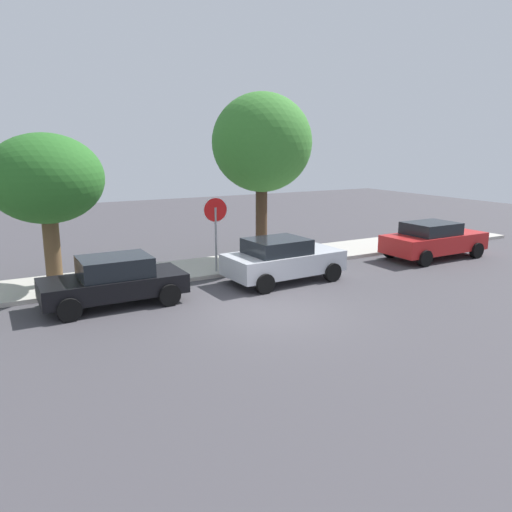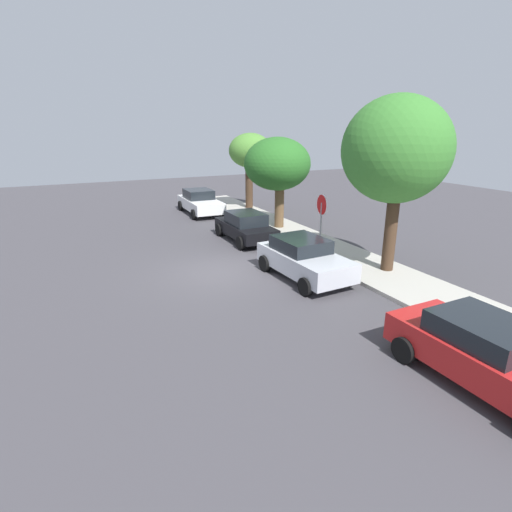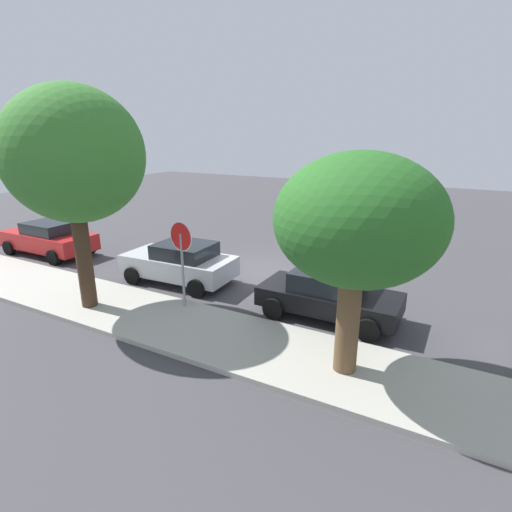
% 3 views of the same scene
% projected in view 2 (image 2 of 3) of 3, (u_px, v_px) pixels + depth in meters
% --- Properties ---
extents(ground_plane, '(60.00, 60.00, 0.00)m').
position_uv_depth(ground_plane, '(220.00, 271.00, 15.66)').
color(ground_plane, '#423F44').
extents(sidewalk_curb, '(32.00, 2.72, 0.14)m').
position_uv_depth(sidewalk_curb, '(332.00, 252.00, 17.88)').
color(sidewalk_curb, '#B2ADA3').
rests_on(sidewalk_curb, ground_plane).
extents(stop_sign, '(0.88, 0.13, 2.78)m').
position_uv_depth(stop_sign, '(321.00, 214.00, 16.59)').
color(stop_sign, gray).
rests_on(stop_sign, ground_plane).
extents(parked_car_silver, '(4.09, 2.21, 1.49)m').
position_uv_depth(parked_car_silver, '(304.00, 258.00, 14.80)').
color(parked_car_silver, silver).
rests_on(parked_car_silver, ground_plane).
extents(parked_car_black, '(4.05, 1.97, 1.42)m').
position_uv_depth(parked_car_black, '(246.00, 226.00, 19.69)').
color(parked_car_black, black).
rests_on(parked_car_black, ground_plane).
extents(parked_car_red, '(4.43, 2.08, 1.49)m').
position_uv_depth(parked_car_red, '(489.00, 354.00, 8.58)').
color(parked_car_red, red).
rests_on(parked_car_red, ground_plane).
extents(parked_car_white, '(4.61, 2.12, 1.52)m').
position_uv_depth(parked_car_white, '(200.00, 202.00, 25.87)').
color(parked_car_white, white).
rests_on(parked_car_white, ground_plane).
extents(street_tree_near_corner, '(3.84, 3.84, 6.52)m').
position_uv_depth(street_tree_near_corner, '(396.00, 151.00, 14.09)').
color(street_tree_near_corner, '#422D1E').
rests_on(street_tree_near_corner, ground_plane).
extents(street_tree_mid_block, '(2.82, 2.82, 5.03)m').
position_uv_depth(street_tree_mid_block, '(250.00, 152.00, 26.09)').
color(street_tree_mid_block, '#422D1E').
rests_on(street_tree_mid_block, ground_plane).
extents(street_tree_far, '(3.51, 3.51, 4.92)m').
position_uv_depth(street_tree_far, '(277.00, 165.00, 20.98)').
color(street_tree_far, brown).
rests_on(street_tree_far, ground_plane).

